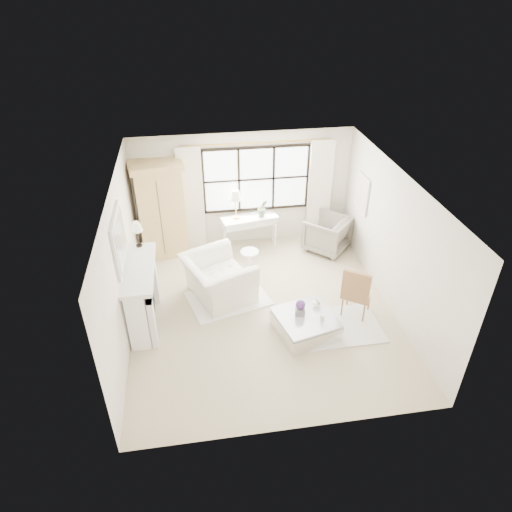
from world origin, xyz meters
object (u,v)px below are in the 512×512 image
object	(u,v)px
club_armchair	(218,279)
coffee_table	(305,325)
armoire	(160,209)
console_table	(250,232)

from	to	relation	value
club_armchair	coffee_table	bearing A→B (deg)	-154.83
club_armchair	coffee_table	distance (m)	2.01
armoire	club_armchair	size ratio (longest dim) A/B	1.67
console_table	coffee_table	bearing A→B (deg)	-89.99
console_table	club_armchair	size ratio (longest dim) A/B	1.02
armoire	console_table	world-z (taller)	armoire
armoire	club_armchair	world-z (taller)	armoire
armoire	console_table	xyz separation A→B (m)	(2.00, -0.04, -0.74)
console_table	club_armchair	distance (m)	2.03
console_table	coffee_table	world-z (taller)	console_table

